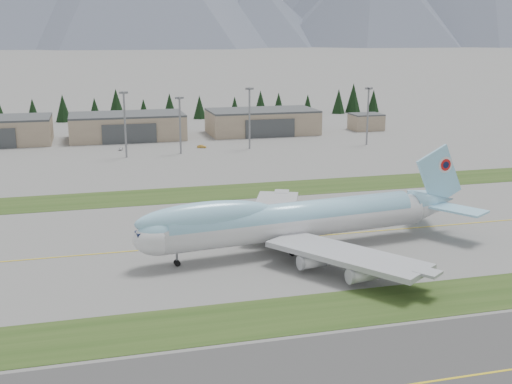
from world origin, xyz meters
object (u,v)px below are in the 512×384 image
object	(u,v)px
boeing_747_freighter	(294,220)
service_vehicle_c	(279,137)
service_vehicle_b	(202,148)
service_vehicle_a	(121,150)
hangar_right	(262,121)
hangar_center	(127,126)

from	to	relation	value
boeing_747_freighter	service_vehicle_c	distance (m)	151.87
service_vehicle_b	service_vehicle_a	bearing A→B (deg)	110.33
service_vehicle_a	service_vehicle_b	bearing A→B (deg)	3.60
service_vehicle_c	boeing_747_freighter	bearing A→B (deg)	-111.91
service_vehicle_a	service_vehicle_c	distance (m)	70.95
hangar_right	service_vehicle_b	bearing A→B (deg)	-136.98
service_vehicle_a	service_vehicle_b	distance (m)	31.44
hangar_center	service_vehicle_a	distance (m)	29.01
boeing_747_freighter	hangar_center	distance (m)	159.48
hangar_right	service_vehicle_a	distance (m)	70.63
service_vehicle_c	service_vehicle_b	bearing A→B (deg)	-158.96
hangar_center	hangar_right	world-z (taller)	same
boeing_747_freighter	hangar_right	xyz separation A→B (m)	(36.12, 157.67, -1.23)
hangar_center	hangar_right	size ratio (longest dim) A/B	1.00
boeing_747_freighter	service_vehicle_c	bearing A→B (deg)	67.49
boeing_747_freighter	hangar_center	size ratio (longest dim) A/B	1.59
boeing_747_freighter	service_vehicle_c	world-z (taller)	boeing_747_freighter
hangar_right	service_vehicle_c	xyz separation A→B (m)	(4.40, -11.46, -5.39)
boeing_747_freighter	service_vehicle_a	world-z (taller)	boeing_747_freighter
boeing_747_freighter	hangar_center	xyz separation A→B (m)	(-23.88, 157.67, -1.23)
hangar_center	service_vehicle_b	world-z (taller)	hangar_center
boeing_747_freighter	service_vehicle_a	distance (m)	132.78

